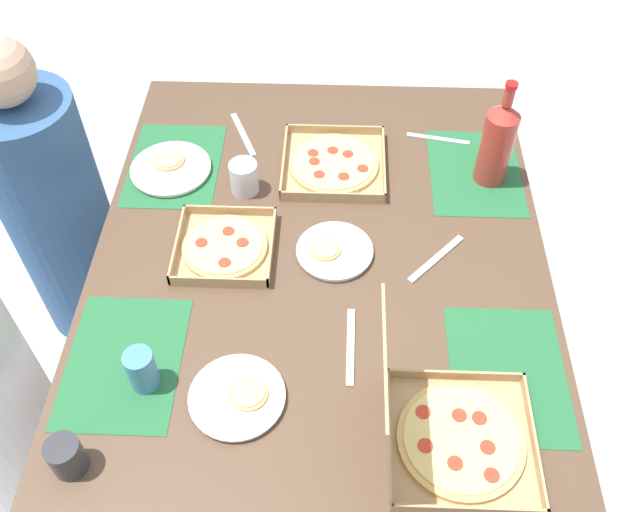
# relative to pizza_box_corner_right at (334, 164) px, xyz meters

# --- Properties ---
(ground_plane) EXTENTS (6.00, 6.00, 0.00)m
(ground_plane) POSITION_rel_pizza_box_corner_right_xyz_m (-0.34, 0.03, -0.73)
(ground_plane) COLOR beige
(dining_table) EXTENTS (1.48, 1.17, 0.72)m
(dining_table) POSITION_rel_pizza_box_corner_right_xyz_m (-0.34, 0.03, -0.10)
(dining_table) COLOR #3F3328
(dining_table) RESTS_ON ground_plane
(placemat_near_left) EXTENTS (0.36, 0.26, 0.00)m
(placemat_near_left) POSITION_rel_pizza_box_corner_right_xyz_m (-0.68, -0.41, -0.01)
(placemat_near_left) COLOR #236638
(placemat_near_left) RESTS_ON dining_table
(placemat_near_right) EXTENTS (0.36, 0.26, 0.00)m
(placemat_near_right) POSITION_rel_pizza_box_corner_right_xyz_m (-0.01, -0.41, -0.01)
(placemat_near_right) COLOR #236638
(placemat_near_right) RESTS_ON dining_table
(placemat_far_left) EXTENTS (0.36, 0.26, 0.00)m
(placemat_far_left) POSITION_rel_pizza_box_corner_right_xyz_m (-0.68, 0.46, -0.01)
(placemat_far_left) COLOR #236638
(placemat_far_left) RESTS_ON dining_table
(placemat_far_right) EXTENTS (0.36, 0.26, 0.00)m
(placemat_far_right) POSITION_rel_pizza_box_corner_right_xyz_m (-0.01, 0.46, -0.01)
(placemat_far_right) COLOR #236638
(placemat_far_right) RESTS_ON dining_table
(pizza_box_corner_right) EXTENTS (0.30, 0.30, 0.04)m
(pizza_box_corner_right) POSITION_rel_pizza_box_corner_right_xyz_m (0.00, 0.00, 0.00)
(pizza_box_corner_right) COLOR tan
(pizza_box_corner_right) RESTS_ON dining_table
(pizza_box_corner_left) EXTENTS (0.31, 0.34, 0.34)m
(pizza_box_corner_left) POSITION_rel_pizza_box_corner_right_xyz_m (-0.85, -0.25, 0.04)
(pizza_box_corner_left) COLOR tan
(pizza_box_corner_left) RESTS_ON dining_table
(pizza_box_center) EXTENTS (0.25, 0.25, 0.04)m
(pizza_box_center) POSITION_rel_pizza_box_corner_right_xyz_m (-0.33, 0.28, 0.00)
(pizza_box_center) COLOR tan
(pizza_box_center) RESTS_ON dining_table
(plate_far_right) EXTENTS (0.23, 0.23, 0.03)m
(plate_far_right) POSITION_rel_pizza_box_corner_right_xyz_m (-0.03, 0.47, -0.00)
(plate_far_right) COLOR white
(plate_far_right) RESTS_ON dining_table
(plate_far_left) EXTENTS (0.21, 0.21, 0.03)m
(plate_far_left) POSITION_rel_pizza_box_corner_right_xyz_m (-0.76, 0.19, -0.00)
(plate_far_left) COLOR white
(plate_far_left) RESTS_ON dining_table
(plate_near_right) EXTENTS (0.20, 0.20, 0.03)m
(plate_near_right) POSITION_rel_pizza_box_corner_right_xyz_m (-0.33, -0.01, -0.00)
(plate_near_right) COLOR white
(plate_near_right) RESTS_ON dining_table
(soda_bottle) EXTENTS (0.09, 0.09, 0.32)m
(soda_bottle) POSITION_rel_pizza_box_corner_right_xyz_m (-0.03, -0.44, 0.12)
(soda_bottle) COLOR #B2382D
(soda_bottle) RESTS_ON dining_table
(cup_dark) EXTENTS (0.07, 0.07, 0.09)m
(cup_dark) POSITION_rel_pizza_box_corner_right_xyz_m (-0.92, 0.52, 0.03)
(cup_dark) COLOR #333338
(cup_dark) RESTS_ON dining_table
(cup_spare) EXTENTS (0.07, 0.07, 0.11)m
(cup_spare) POSITION_rel_pizza_box_corner_right_xyz_m (-0.73, 0.40, 0.04)
(cup_spare) COLOR teal
(cup_spare) RESTS_ON dining_table
(cup_clear_left) EXTENTS (0.08, 0.08, 0.09)m
(cup_clear_left) POSITION_rel_pizza_box_corner_right_xyz_m (-0.10, 0.25, 0.04)
(cup_clear_left) COLOR silver
(cup_clear_left) RESTS_ON dining_table
(knife_by_near_left) EXTENTS (0.20, 0.10, 0.00)m
(knife_by_near_left) POSITION_rel_pizza_box_corner_right_xyz_m (0.13, 0.28, -0.01)
(knife_by_near_left) COLOR #B7B7BC
(knife_by_near_left) RESTS_ON dining_table
(fork_by_near_right) EXTENTS (0.05, 0.19, 0.00)m
(fork_by_near_right) POSITION_rel_pizza_box_corner_right_xyz_m (0.13, -0.31, -0.01)
(fork_by_near_right) COLOR #B7B7BC
(fork_by_near_right) RESTS_ON dining_table
(knife_by_far_right) EXTENTS (0.17, 0.16, 0.00)m
(knife_by_far_right) POSITION_rel_pizza_box_corner_right_xyz_m (-0.34, -0.27, -0.01)
(knife_by_far_right) COLOR #B7B7BC
(knife_by_far_right) RESTS_ON dining_table
(knife_by_far_left) EXTENTS (0.21, 0.02, 0.00)m
(knife_by_far_left) POSITION_rel_pizza_box_corner_right_xyz_m (-0.62, -0.05, -0.01)
(knife_by_far_left) COLOR #B7B7BC
(knife_by_far_left) RESTS_ON dining_table
(diner_right_seat) EXTENTS (0.32, 0.32, 1.12)m
(diner_right_seat) POSITION_rel_pizza_box_corner_right_xyz_m (-0.01, 0.87, -0.23)
(diner_right_seat) COLOR #33598C
(diner_right_seat) RESTS_ON ground_plane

